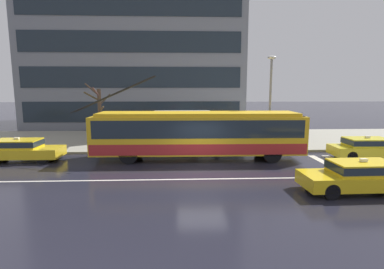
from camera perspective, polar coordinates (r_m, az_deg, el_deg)
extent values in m
plane|color=#21202C|center=(15.38, 1.89, -7.12)|extent=(160.00, 160.00, 0.00)
cube|color=gray|center=(24.67, 0.18, -0.90)|extent=(80.00, 10.00, 0.14)
cube|color=beige|center=(18.54, 24.36, -5.14)|extent=(0.44, 4.40, 0.01)
cube|color=beige|center=(18.96, 26.79, -5.01)|extent=(0.44, 4.40, 0.01)
cube|color=beige|center=(19.42, 29.12, -4.87)|extent=(0.44, 4.40, 0.01)
cube|color=beige|center=(19.90, 31.33, -4.73)|extent=(0.44, 4.40, 0.01)
cube|color=silver|center=(14.23, 2.27, -8.43)|extent=(72.00, 0.14, 0.01)
cube|color=gold|center=(17.93, 1.12, 0.11)|extent=(12.38, 2.69, 2.19)
cube|color=gold|center=(17.79, 1.13, 3.91)|extent=(11.64, 2.43, 0.20)
cube|color=#1E2833|center=(17.87, 1.12, 1.50)|extent=(11.89, 2.71, 1.01)
cube|color=#AF2627|center=(18.05, 1.11, -2.09)|extent=(12.26, 2.72, 0.61)
cube|color=#1E2833|center=(19.19, 19.72, 1.48)|extent=(0.15, 2.23, 1.09)
cube|color=black|center=(19.07, 19.38, 3.14)|extent=(0.18, 1.93, 0.28)
cylinder|color=black|center=(18.49, -14.37, 7.41)|extent=(4.87, 0.12, 2.16)
cylinder|color=black|center=(17.81, -14.86, 7.35)|extent=(4.87, 0.12, 2.16)
cylinder|color=black|center=(19.85, 13.14, -2.18)|extent=(1.04, 0.31, 1.04)
cylinder|color=black|center=(17.75, 14.99, -3.54)|extent=(1.04, 0.31, 1.04)
cylinder|color=black|center=(19.42, -10.80, -2.34)|extent=(1.04, 0.31, 1.04)
cylinder|color=black|center=(17.27, -11.94, -3.77)|extent=(1.04, 0.31, 1.04)
cube|color=yellow|center=(20.23, -29.66, -2.94)|extent=(4.63, 1.74, 0.55)
cube|color=yellow|center=(20.22, -30.23, -1.50)|extent=(2.50, 1.50, 0.48)
cube|color=#1E2833|center=(20.22, -30.24, -1.44)|extent=(2.54, 1.51, 0.31)
cube|color=silver|center=(20.18, -30.30, -0.64)|extent=(0.28, 0.16, 0.12)
cylinder|color=black|center=(20.31, -24.79, -3.12)|extent=(0.62, 0.20, 0.62)
cylinder|color=black|center=(18.93, -26.53, -4.06)|extent=(0.62, 0.20, 0.62)
cylinder|color=black|center=(21.65, -32.30, -2.99)|extent=(0.62, 0.20, 0.62)
cube|color=yellow|center=(14.13, 28.88, -7.53)|extent=(4.58, 1.83, 0.55)
cube|color=yellow|center=(14.10, 29.66, -5.46)|extent=(2.48, 1.54, 0.48)
cube|color=#1E2833|center=(14.10, 29.67, -5.37)|extent=(2.53, 1.56, 0.31)
cube|color=silver|center=(14.04, 29.76, -4.23)|extent=(0.28, 0.17, 0.12)
cylinder|color=black|center=(12.81, 24.94, -9.80)|extent=(0.62, 0.21, 0.62)
cylinder|color=black|center=(14.10, 21.95, -7.93)|extent=(0.62, 0.21, 0.62)
cylinder|color=black|center=(15.62, 31.98, -7.05)|extent=(0.62, 0.21, 0.62)
cube|color=yellow|center=(21.01, 30.55, -2.62)|extent=(4.50, 1.83, 0.55)
cube|color=yellow|center=(20.83, 30.25, -1.24)|extent=(2.44, 1.54, 0.48)
cube|color=#1E2833|center=(20.83, 30.25, -1.17)|extent=(2.49, 1.56, 0.31)
cube|color=silver|center=(20.79, 30.31, -0.40)|extent=(0.28, 0.17, 0.12)
cylinder|color=black|center=(20.97, 25.99, -2.85)|extent=(0.62, 0.21, 0.62)
cylinder|color=black|center=(19.66, 28.02, -3.72)|extent=(0.62, 0.21, 0.62)
cylinder|color=gray|center=(20.90, 3.36, 0.81)|extent=(0.08, 0.08, 2.36)
cylinder|color=gray|center=(20.86, -6.98, 0.74)|extent=(0.08, 0.08, 2.36)
cylinder|color=gray|center=(22.38, 2.97, 1.34)|extent=(0.08, 0.08, 2.36)
cylinder|color=gray|center=(22.34, -6.69, 1.28)|extent=(0.08, 0.08, 2.36)
cube|color=#99ADB2|center=(22.27, -1.86, 1.43)|extent=(3.57, 0.04, 1.89)
cube|color=#B2B2B7|center=(21.41, -1.85, 4.30)|extent=(4.06, 1.80, 0.08)
cube|color=brown|center=(22.02, -1.83, -0.70)|extent=(2.63, 0.36, 0.08)
cylinder|color=black|center=(22.67, -8.29, -0.63)|extent=(0.14, 0.14, 0.81)
cylinder|color=black|center=(22.70, -8.69, -0.63)|extent=(0.14, 0.14, 0.81)
cylinder|color=gray|center=(22.58, -8.53, 1.07)|extent=(0.38, 0.38, 0.55)
sphere|color=tan|center=(22.54, -8.55, 2.02)|extent=(0.20, 0.20, 0.20)
cone|color=#32559A|center=(22.53, -8.86, 2.73)|extent=(1.56, 1.56, 0.31)
cylinder|color=#333333|center=(22.59, -8.83, 1.44)|extent=(0.02, 0.02, 0.71)
cylinder|color=#242926|center=(22.54, -4.09, -0.53)|extent=(0.14, 0.14, 0.88)
cylinder|color=#242926|center=(22.59, -4.48, -0.51)|extent=(0.14, 0.14, 0.88)
cylinder|color=maroon|center=(22.46, -4.31, 1.34)|extent=(0.45, 0.45, 0.59)
sphere|color=tan|center=(22.41, -4.32, 2.38)|extent=(0.24, 0.24, 0.24)
cone|color=#CD245D|center=(22.34, -4.04, 3.14)|extent=(1.13, 1.13, 0.25)
cylinder|color=#333333|center=(22.39, -4.02, 1.83)|extent=(0.02, 0.02, 0.77)
cylinder|color=#4A4E47|center=(22.23, 0.49, -0.71)|extent=(0.14, 0.14, 0.82)
cylinder|color=#4A4E47|center=(22.35, 0.75, -0.66)|extent=(0.14, 0.14, 0.82)
cylinder|color=navy|center=(22.19, 0.62, 1.10)|extent=(0.51, 0.51, 0.58)
sphere|color=#DAB368|center=(22.14, 0.63, 2.10)|extent=(0.21, 0.21, 0.21)
cone|color=#378649|center=(22.02, 0.43, 2.81)|extent=(1.27, 1.27, 0.25)
cylinder|color=#333333|center=(22.07, 0.43, 1.53)|extent=(0.02, 0.02, 0.74)
cylinder|color=#172346|center=(20.72, 5.02, -1.48)|extent=(0.14, 0.14, 0.79)
cylinder|color=#172346|center=(20.70, 4.58, -1.49)|extent=(0.14, 0.14, 0.79)
cylinder|color=navy|center=(20.60, 4.83, 0.36)|extent=(0.36, 0.36, 0.55)
sphere|color=tan|center=(20.55, 4.84, 1.40)|extent=(0.20, 0.20, 0.20)
cone|color=black|center=(20.50, 4.52, 2.17)|extent=(1.38, 1.38, 0.30)
cylinder|color=#333333|center=(20.56, 4.50, 0.78)|extent=(0.02, 0.02, 0.71)
cylinder|color=gray|center=(21.13, 14.57, 5.53)|extent=(0.16, 0.16, 5.96)
ellipsoid|color=silver|center=(21.20, 14.90, 13.92)|extent=(0.60, 0.32, 0.24)
cylinder|color=#4D3C2D|center=(23.33, -17.04, 3.31)|extent=(0.27, 0.27, 4.02)
cylinder|color=#4D4027|center=(23.17, -18.49, 6.87)|extent=(1.06, 0.56, 0.73)
cylinder|color=brown|center=(23.33, -18.41, 8.09)|extent=(1.04, 0.19, 0.96)
cylinder|color=brown|center=(22.75, -17.74, 7.68)|extent=(0.27, 1.13, 0.70)
cylinder|color=brown|center=(22.89, -16.76, 4.63)|extent=(0.59, 0.82, 0.51)
cylinder|color=#473C2E|center=(23.57, -16.20, 6.39)|extent=(0.76, 0.94, 0.86)
cube|color=slate|center=(38.73, -9.94, 20.12)|extent=(22.99, 14.48, 23.84)
cube|color=#1E2833|center=(30.84, -11.16, 4.25)|extent=(21.61, 0.06, 2.04)
cube|color=#1E2833|center=(30.77, -11.35, 10.58)|extent=(21.61, 0.06, 2.04)
cube|color=#1E2833|center=(31.08, -11.55, 16.87)|extent=(21.61, 0.06, 2.04)
cube|color=#1E2833|center=(31.75, -11.75, 22.96)|extent=(21.61, 0.06, 2.04)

